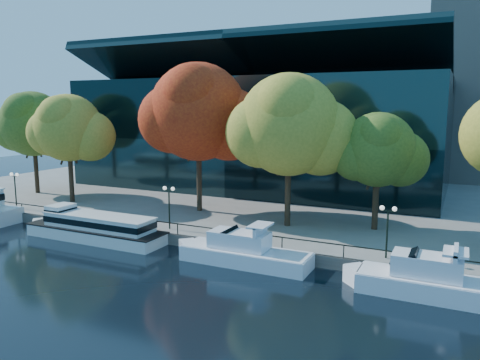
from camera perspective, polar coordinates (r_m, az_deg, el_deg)
The scene contains 15 objects.
ground at distance 40.44m, azimuth -10.13°, elevation -9.00°, with size 160.00×160.00×0.00m, color black.
promenade at distance 72.14m, azimuth 6.99°, elevation -0.55°, with size 90.00×67.08×1.00m.
railing at distance 42.46m, azimuth -7.63°, elevation -5.34°, with size 88.20×0.08×0.99m.
convention_building at distance 68.40m, azimuth 2.68°, elevation 5.73°, with size 50.00×24.57×21.43m.
tour_boat at distance 46.16m, azimuth -17.60°, elevation -5.39°, with size 15.65×3.49×2.97m.
cruiser_near at distance 37.52m, azimuth 0.00°, elevation -8.61°, with size 11.63×3.00×3.37m.
cruiser_far at distance 33.70m, azimuth 21.78°, elevation -11.20°, with size 10.88×3.02×3.55m.
tree_0 at distance 66.72m, azimuth -23.85°, elevation 6.12°, with size 10.54×8.64×13.32m.
tree_1 at distance 58.81m, azimuth -20.12°, elevation 5.82°, with size 9.90×8.12×12.82m.
tree_2 at distance 50.45m, azimuth -4.94°, elevation 8.01°, with size 13.11×10.75×16.02m.
tree_3 at distance 44.00m, azimuth 6.19°, elevation 6.45°, with size 12.01×9.85×14.49m.
tree_4 at distance 44.44m, azimuth 16.63°, elevation 3.36°, with size 8.53×7.00×10.88m.
lamp_0 at distance 58.08m, azimuth -25.76°, elevation -0.23°, with size 1.26×0.36×4.03m.
lamp_1 at distance 43.96m, azimuth -8.65°, elevation -2.14°, with size 1.26×0.36×4.03m.
lamp_2 at distance 36.84m, azimuth 17.57°, elevation -4.63°, with size 1.26×0.36×4.03m.
Camera 1 is at (22.77, -31.03, 12.40)m, focal length 35.00 mm.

